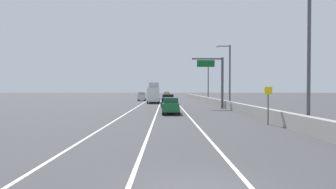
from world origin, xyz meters
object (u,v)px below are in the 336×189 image
Objects in this scene: lamp_post_right_near at (305,51)px; speed_advisory_sign at (268,103)px; lamp_post_right_second at (228,72)px; car_gray_2 at (166,94)px; car_silver_1 at (142,96)px; car_yellow_0 at (167,96)px; lamp_post_right_third at (207,78)px; car_green_4 at (171,106)px; car_black_3 at (168,101)px; box_truck at (154,93)px; overhead_sign_gantry at (217,76)px.

speed_advisory_sign is at bearing 116.99° from lamp_post_right_near.
lamp_post_right_second reaches higher than car_gray_2.
speed_advisory_sign is 18.71m from lamp_post_right_second.
speed_advisory_sign is 0.65× the size of car_silver_1.
speed_advisory_sign is 0.32× the size of lamp_post_right_second.
speed_advisory_sign is 0.67× the size of car_yellow_0.
car_green_4 is (-8.67, -29.61, -4.46)m from lamp_post_right_third.
lamp_post_right_second is at bearing 44.86° from car_green_4.
lamp_post_right_third is 37.48m from car_gray_2.
car_black_3 is (-7.76, 19.98, -0.74)m from speed_advisory_sign.
lamp_post_right_third is at bearing 15.83° from box_truck.
lamp_post_right_near is 40.88m from box_truck.
lamp_post_right_third is 2.07× the size of car_black_3.
car_black_3 is (-9.19, 22.78, -4.37)m from lamp_post_right_near.
lamp_post_right_near is at bearing -72.85° from box_truck.
lamp_post_right_third is 1.94× the size of car_green_4.
lamp_post_right_near is 1.00× the size of lamp_post_right_second.
lamp_post_right_near is at bearing -83.33° from car_gray_2.
lamp_post_right_near is 2.02× the size of car_gray_2.
lamp_post_right_third is 2.01× the size of car_silver_1.
car_gray_2 reaches higher than car_green_4.
car_green_4 is at bearing -106.33° from lamp_post_right_third.
lamp_post_right_second reaches higher than car_silver_1.
speed_advisory_sign is at bearing -84.16° from car_gray_2.
overhead_sign_gantry is 30.38m from car_silver_1.
car_gray_2 is at bearing 90.21° from car_green_4.
lamp_post_right_third reaches higher than car_black_3.
box_truck is (-2.85, -39.47, 0.98)m from car_gray_2.
car_black_3 is at bearing 111.23° from speed_advisory_sign.
car_gray_2 is 0.96× the size of car_green_4.
box_truck reaches higher than car_green_4.
lamp_post_right_second is 0.96× the size of box_truck.
car_black_3 is at bearing -80.08° from box_truck.
car_green_4 is at bearing 125.20° from lamp_post_right_near.
box_truck is at bearing 120.28° from overhead_sign_gantry.
car_green_4 is 0.50× the size of box_truck.
lamp_post_right_second is 41.81m from car_yellow_0.
car_black_3 is 16.41m from box_truck.
box_truck is (-3.09, 26.27, 1.02)m from car_green_4.
lamp_post_right_third is at bearing 88.29° from speed_advisory_sign.
car_gray_2 is at bearing 78.26° from car_silver_1.
overhead_sign_gantry reaches higher than car_green_4.
car_gray_2 is 0.48× the size of box_truck.
car_gray_2 is at bearing 89.97° from car_black_3.
lamp_post_right_third is at bearing -22.49° from car_silver_1.
box_truck is (-11.61, 17.79, -3.44)m from lamp_post_right_second.
car_yellow_0 is (-7.14, 40.25, -3.79)m from overhead_sign_gantry.
car_green_4 is (-8.92, 12.65, -4.46)m from lamp_post_right_near.
speed_advisory_sign is at bearing -93.20° from lamp_post_right_second.
lamp_post_right_second is at bearing -10.67° from car_black_3.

